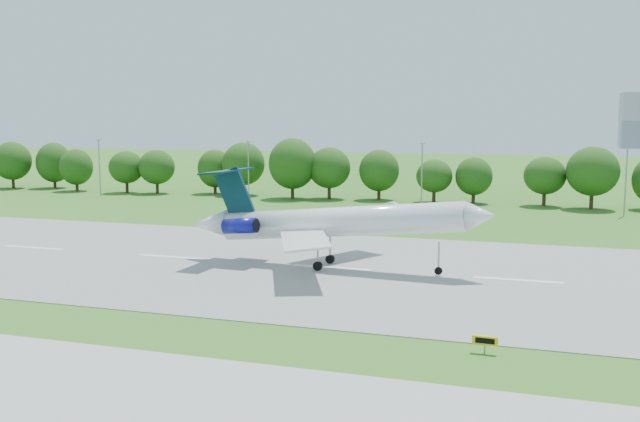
{
  "coord_description": "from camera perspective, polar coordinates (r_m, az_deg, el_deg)",
  "views": [
    {
      "loc": [
        2.9,
        -49.25,
        16.4
      ],
      "look_at": [
        -19.02,
        18.0,
        7.33
      ],
      "focal_mm": 40.0,
      "sensor_mm": 36.0,
      "label": 1
    }
  ],
  "objects": [
    {
      "name": "runway",
      "position": [
        76.08,
        15.51,
        -5.38
      ],
      "size": [
        400.0,
        45.0,
        0.08
      ],
      "primitive_type": "cube",
      "color": "gray",
      "rests_on": "ground"
    },
    {
      "name": "light_poles",
      "position": [
        131.74,
        15.67,
        2.66
      ],
      "size": [
        175.9,
        0.25,
        12.19
      ],
      "color": "gray",
      "rests_on": "ground"
    },
    {
      "name": "ground",
      "position": [
        51.99,
        14.2,
        -11.31
      ],
      "size": [
        600.0,
        600.0,
        0.0
      ],
      "primitive_type": "plane",
      "color": "#2A631A",
      "rests_on": "ground"
    },
    {
      "name": "taxi_sign_left",
      "position": [
        52.32,
        13.06,
        -10.08
      ],
      "size": [
        1.81,
        0.29,
        1.27
      ],
      "rotation": [
        0.0,
        0.0,
        -0.04
      ],
      "color": "gray",
      "rests_on": "ground"
    },
    {
      "name": "airliner",
      "position": [
        78.78,
        0.39,
        -0.81
      ],
      "size": [
        35.19,
        25.54,
        10.99
      ],
      "rotation": [
        0.0,
        -0.09,
        -0.04
      ],
      "color": "white",
      "rests_on": "ground"
    },
    {
      "name": "service_vehicle_a",
      "position": [
        132.96,
        5.9,
        0.45
      ],
      "size": [
        3.77,
        1.53,
        1.22
      ],
      "primitive_type": "imported",
      "rotation": [
        0.0,
        0.0,
        1.51
      ],
      "color": "white",
      "rests_on": "ground"
    },
    {
      "name": "tree_line",
      "position": [
        141.64,
        16.86,
        2.86
      ],
      "size": [
        288.4,
        8.4,
        10.4
      ],
      "color": "#382314",
      "rests_on": "ground"
    },
    {
      "name": "service_vehicle_b",
      "position": [
        128.9,
        12.21,
        0.09
      ],
      "size": [
        3.47,
        1.54,
        1.16
      ],
      "primitive_type": "imported",
      "rotation": [
        0.0,
        0.0,
        1.52
      ],
      "color": "silver",
      "rests_on": "ground"
    }
  ]
}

